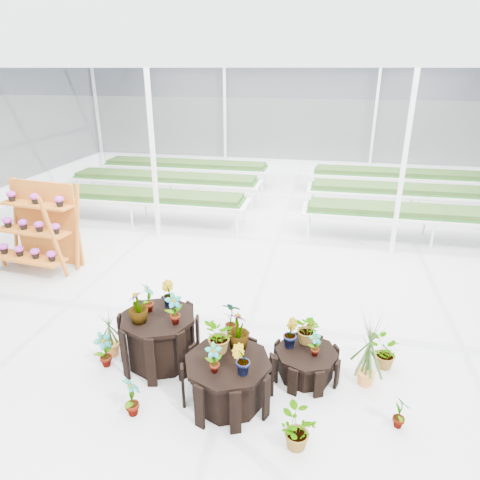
% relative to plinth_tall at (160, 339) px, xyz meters
% --- Properties ---
extents(ground_plane, '(24.00, 24.00, 0.00)m').
position_rel_plinth_tall_xyz_m(ground_plane, '(0.98, 1.02, -0.40)').
color(ground_plane, gray).
rests_on(ground_plane, ground).
extents(greenhouse_shell, '(18.00, 24.00, 4.50)m').
position_rel_plinth_tall_xyz_m(greenhouse_shell, '(0.98, 1.02, 1.85)').
color(greenhouse_shell, white).
rests_on(greenhouse_shell, ground).
extents(steel_frame, '(18.00, 24.00, 4.50)m').
position_rel_plinth_tall_xyz_m(steel_frame, '(0.98, 1.02, 1.85)').
color(steel_frame, silver).
rests_on(steel_frame, ground).
extents(nursery_benches, '(16.00, 7.00, 0.84)m').
position_rel_plinth_tall_xyz_m(nursery_benches, '(0.98, 8.22, 0.02)').
color(nursery_benches, silver).
rests_on(nursery_benches, ground).
extents(plinth_tall, '(1.34, 1.34, 0.79)m').
position_rel_plinth_tall_xyz_m(plinth_tall, '(0.00, 0.00, 0.00)').
color(plinth_tall, black).
rests_on(plinth_tall, ground).
extents(plinth_mid, '(1.57, 1.57, 0.63)m').
position_rel_plinth_tall_xyz_m(plinth_mid, '(1.20, -0.60, -0.08)').
color(plinth_mid, black).
rests_on(plinth_mid, ground).
extents(plinth_low, '(1.19, 1.19, 0.42)m').
position_rel_plinth_tall_xyz_m(plinth_low, '(2.20, 0.10, -0.19)').
color(plinth_low, black).
rests_on(plinth_low, ground).
extents(shelf_rack, '(1.90, 1.15, 1.91)m').
position_rel_plinth_tall_xyz_m(shelf_rack, '(-3.87, 2.56, 0.56)').
color(shelf_rack, '#A25316').
rests_on(shelf_rack, ground).
extents(nursery_plants, '(4.59, 2.56, 1.31)m').
position_rel_plinth_tall_xyz_m(nursery_plants, '(1.35, -0.04, 0.15)').
color(nursery_plants, '#263D17').
rests_on(nursery_plants, ground).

